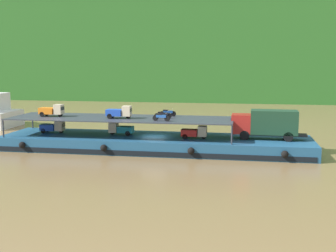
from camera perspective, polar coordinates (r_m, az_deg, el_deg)
The scene contains 13 objects.
ground_plane at distance 47.64m, azimuth -1.79°, elevation -3.17°, with size 400.00×400.00×0.00m, color brown.
hillside_far_bank at distance 122.34m, azimuth 5.56°, elevation 15.35°, with size 135.71×39.47×43.48m.
cargo_barge at distance 47.47m, azimuth -1.80°, elevation -2.29°, with size 33.95×8.18×1.50m.
covered_lorry at distance 46.57m, azimuth 12.89°, elevation 0.34°, with size 7.91×2.49×3.10m.
cargo_rack at distance 47.98m, azimuth -6.26°, elevation 1.03°, with size 24.75×6.81×2.00m.
mini_truck_lower_stern at distance 51.45m, azimuth -14.99°, elevation -0.11°, with size 2.75×1.21×1.38m.
mini_truck_lower_aft at distance 48.54m, azimuth -6.28°, elevation -0.37°, with size 2.76×1.23×1.38m.
mini_truck_lower_mid at distance 45.97m, azimuth 3.54°, elevation -0.83°, with size 2.76×1.23×1.38m.
mini_truck_upper_stern at distance 50.52m, azimuth -15.12°, elevation 2.02°, with size 2.77×1.26×1.38m.
mini_truck_upper_mid at distance 47.31m, azimuth -6.46°, elevation 1.84°, with size 2.76×1.23×1.38m.
motorcycle_upper_port at distance 44.80m, azimuth -0.93°, elevation 1.20°, with size 1.89×0.55×0.87m.
motorcycle_upper_centre at distance 46.83m, azimuth -0.70°, elevation 1.51°, with size 1.90×0.55×0.87m.
motorcycle_upper_stbd at distance 48.79m, azimuth -0.06°, elevation 1.79°, with size 1.90×0.55×0.87m.
Camera 1 is at (9.46, -45.71, 9.51)m, focal length 46.02 mm.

